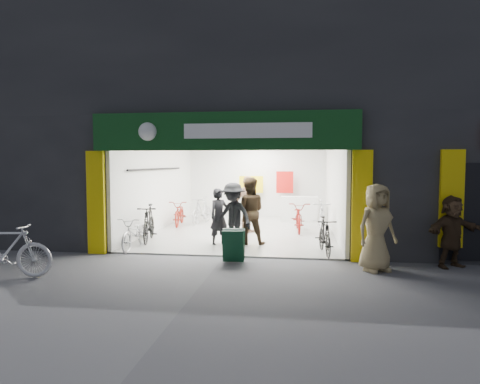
% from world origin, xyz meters
% --- Properties ---
extents(ground, '(60.00, 60.00, 0.00)m').
position_xyz_m(ground, '(0.00, 0.00, 0.00)').
color(ground, '#56565B').
rests_on(ground, ground).
extents(building, '(17.00, 10.27, 8.00)m').
position_xyz_m(building, '(0.91, 4.99, 4.31)').
color(building, '#232326').
rests_on(building, ground).
extents(bike_left_front, '(0.58, 1.66, 0.87)m').
position_xyz_m(bike_left_front, '(-2.50, 0.60, 0.44)').
color(bike_left_front, silver).
rests_on(bike_left_front, ground).
extents(bike_left_midfront, '(0.86, 1.89, 1.10)m').
position_xyz_m(bike_left_midfront, '(-2.50, 1.63, 0.55)').
color(bike_left_midfront, black).
rests_on(bike_left_midfront, ground).
extents(bike_left_midback, '(0.86, 1.85, 0.94)m').
position_xyz_m(bike_left_midback, '(-2.50, 4.85, 0.47)').
color(bike_left_midback, maroon).
rests_on(bike_left_midback, ground).
extents(bike_left_back, '(0.80, 1.77, 1.03)m').
position_xyz_m(bike_left_back, '(-1.80, 5.43, 0.51)').
color(bike_left_back, '#A9A9AD').
rests_on(bike_left_back, ground).
extents(bike_right_front, '(0.62, 1.62, 0.95)m').
position_xyz_m(bike_right_front, '(2.46, 0.60, 0.48)').
color(bike_right_front, black).
rests_on(bike_right_front, ground).
extents(bike_right_mid, '(0.77, 1.95, 1.01)m').
position_xyz_m(bike_right_mid, '(1.80, 4.07, 0.51)').
color(bike_right_mid, maroon).
rests_on(bike_right_mid, ground).
extents(bike_right_back, '(0.56, 1.91, 1.14)m').
position_xyz_m(bike_right_back, '(2.50, 3.31, 0.57)').
color(bike_right_back, silver).
rests_on(bike_right_back, ground).
extents(parked_bike, '(1.92, 0.79, 1.12)m').
position_xyz_m(parked_bike, '(-3.99, -2.47, 0.56)').
color(parked_bike, silver).
rests_on(parked_bike, ground).
extents(customer_a, '(0.68, 0.68, 1.60)m').
position_xyz_m(customer_a, '(-0.39, 1.43, 0.80)').
color(customer_a, black).
rests_on(customer_a, ground).
extents(customer_b, '(1.00, 0.82, 1.90)m').
position_xyz_m(customer_b, '(0.43, 1.60, 0.95)').
color(customer_b, '#382819').
rests_on(customer_b, ground).
extents(customer_c, '(1.32, 1.10, 1.77)m').
position_xyz_m(customer_c, '(0.05, 1.16, 0.88)').
color(customer_c, black).
rests_on(customer_c, ground).
extents(customer_d, '(1.15, 1.05, 1.88)m').
position_xyz_m(customer_d, '(0.15, 3.58, 0.94)').
color(customer_d, '#936E55').
rests_on(customer_d, ground).
extents(pedestrian_near, '(1.08, 0.96, 1.86)m').
position_xyz_m(pedestrian_near, '(3.45, -0.87, 0.93)').
color(pedestrian_near, '#9C885B').
rests_on(pedestrian_near, ground).
extents(pedestrian_far, '(1.53, 1.10, 1.60)m').
position_xyz_m(pedestrian_far, '(5.15, -0.31, 0.80)').
color(pedestrian_far, '#3E2C1C').
rests_on(pedestrian_far, ground).
extents(sandwich_board, '(0.52, 0.52, 0.76)m').
position_xyz_m(sandwich_board, '(0.33, -0.50, 0.42)').
color(sandwich_board, '#0D361E').
rests_on(sandwich_board, ground).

